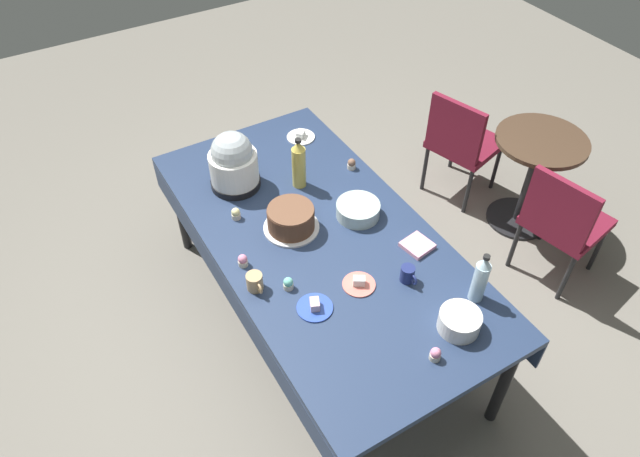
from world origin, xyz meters
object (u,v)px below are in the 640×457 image
(potluck_table, at_px, (320,243))
(cupcake_lemon, at_px, (288,284))
(coffee_mug_navy, at_px, (408,274))
(dessert_plate_coral, at_px, (359,283))
(slow_cooker, at_px, (233,162))
(dessert_plate_white, at_px, (301,136))
(cupcake_rose, at_px, (352,164))
(ceramic_snack_bowl, at_px, (459,321))
(glass_salad_bowl, at_px, (358,210))
(maroon_chair_right, at_px, (563,219))
(round_cafe_table, at_px, (534,166))
(cupcake_vanilla, at_px, (435,354))
(maroon_chair_left, at_px, (461,140))
(soda_bottle_ginger_ale, at_px, (299,164))
(cupcake_mint, at_px, (243,261))
(cupcake_berry, at_px, (228,145))
(coffee_mug_tan, at_px, (255,282))
(soda_bottle_water, at_px, (480,279))
(frosted_layer_cake, at_px, (291,219))
(dessert_plate_cobalt, at_px, (315,307))
(cupcake_cocoa, at_px, (236,214))

(potluck_table, distance_m, cupcake_lemon, 0.40)
(coffee_mug_navy, bearing_deg, dessert_plate_coral, -113.26)
(slow_cooker, distance_m, dessert_plate_white, 0.61)
(dessert_plate_coral, relative_size, cupcake_rose, 2.42)
(ceramic_snack_bowl, bearing_deg, glass_salad_bowl, 178.81)
(maroon_chair_right, height_order, round_cafe_table, maroon_chair_right)
(glass_salad_bowl, height_order, maroon_chair_right, maroon_chair_right)
(dessert_plate_white, relative_size, round_cafe_table, 0.25)
(cupcake_vanilla, xyz_separation_m, maroon_chair_left, (-1.44, 1.43, -0.29))
(cupcake_rose, bearing_deg, soda_bottle_ginger_ale, -94.51)
(slow_cooker, height_order, cupcake_mint, slow_cooker)
(cupcake_mint, xyz_separation_m, coffee_mug_navy, (0.50, 0.65, 0.01))
(cupcake_berry, bearing_deg, dessert_plate_white, 74.33)
(dessert_plate_white, bearing_deg, ceramic_snack_bowl, -3.53)
(coffee_mug_tan, bearing_deg, dessert_plate_coral, 61.82)
(coffee_mug_tan, relative_size, maroon_chair_right, 0.14)
(cupcake_vanilla, bearing_deg, cupcake_mint, -152.24)
(soda_bottle_water, bearing_deg, cupcake_rose, 178.84)
(slow_cooker, relative_size, dessert_plate_white, 1.98)
(dessert_plate_white, height_order, cupcake_rose, cupcake_rose)
(frosted_layer_cake, distance_m, dessert_plate_coral, 0.53)
(soda_bottle_water, bearing_deg, potluck_table, -149.94)
(dessert_plate_cobalt, bearing_deg, potluck_table, 146.55)
(dessert_plate_white, height_order, cupcake_mint, cupcake_mint)
(cupcake_rose, distance_m, maroon_chair_right, 1.34)
(dessert_plate_cobalt, height_order, maroon_chair_left, maroon_chair_left)
(potluck_table, height_order, round_cafe_table, potluck_table)
(cupcake_mint, bearing_deg, potluck_table, 88.02)
(slow_cooker, distance_m, glass_salad_bowl, 0.75)
(cupcake_berry, height_order, cupcake_mint, same)
(cupcake_rose, bearing_deg, maroon_chair_left, 97.56)
(cupcake_mint, relative_size, soda_bottle_water, 0.23)
(maroon_chair_left, relative_size, round_cafe_table, 1.18)
(ceramic_snack_bowl, bearing_deg, cupcake_mint, -141.32)
(dessert_plate_white, relative_size, dessert_plate_cobalt, 1.03)
(dessert_plate_white, distance_m, cupcake_berry, 0.46)
(coffee_mug_tan, bearing_deg, frosted_layer_cake, 128.51)
(ceramic_snack_bowl, relative_size, cupcake_rose, 2.86)
(cupcake_lemon, relative_size, coffee_mug_navy, 0.61)
(coffee_mug_navy, xyz_separation_m, maroon_chair_left, (-1.02, 1.27, -0.30))
(frosted_layer_cake, relative_size, dessert_plate_coral, 1.85)
(cupcake_mint, xyz_separation_m, maroon_chair_right, (0.43, 1.92, -0.29))
(dessert_plate_cobalt, bearing_deg, cupcake_berry, 173.06)
(ceramic_snack_bowl, xyz_separation_m, maroon_chair_left, (-1.36, 1.24, -0.31))
(soda_bottle_ginger_ale, relative_size, coffee_mug_tan, 2.64)
(cupcake_cocoa, xyz_separation_m, maroon_chair_left, (-0.18, 1.81, -0.29))
(ceramic_snack_bowl, bearing_deg, slow_cooker, -162.63)
(coffee_mug_navy, relative_size, round_cafe_table, 0.15)
(dessert_plate_cobalt, bearing_deg, maroon_chair_left, 118.12)
(frosted_layer_cake, distance_m, maroon_chair_right, 1.70)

